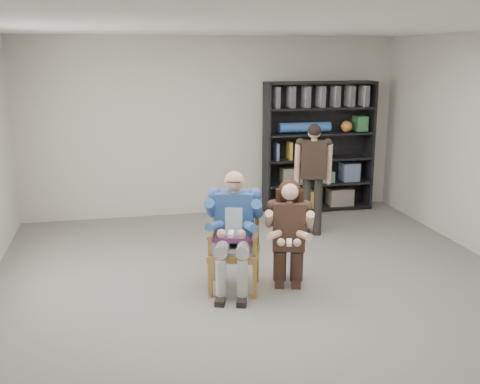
{
  "coord_description": "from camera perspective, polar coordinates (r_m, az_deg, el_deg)",
  "views": [
    {
      "loc": [
        -1.49,
        -5.25,
        2.54
      ],
      "look_at": [
        -0.2,
        0.6,
        1.05
      ],
      "focal_mm": 42.0,
      "sensor_mm": 36.0,
      "label": 1
    }
  ],
  "objects": [
    {
      "name": "room_shell",
      "position": [
        5.57,
        3.34,
        2.15
      ],
      "size": [
        6.0,
        7.0,
        2.8
      ],
      "primitive_type": null,
      "color": "beige",
      "rests_on": "ground"
    },
    {
      "name": "floor",
      "position": [
        6.02,
        3.15,
        -11.02
      ],
      "size": [
        6.0,
        7.0,
        0.01
      ],
      "primitive_type": "cube",
      "color": "slate",
      "rests_on": "ground"
    },
    {
      "name": "armchair",
      "position": [
        6.11,
        -0.6,
        -5.41
      ],
      "size": [
        0.74,
        0.72,
        1.03
      ],
      "primitive_type": null,
      "rotation": [
        0.0,
        0.0,
        -0.29
      ],
      "color": "#A17230",
      "rests_on": "floor"
    },
    {
      "name": "seated_man",
      "position": [
        6.06,
        -0.6,
        -4.03
      ],
      "size": [
        0.78,
        0.93,
        1.33
      ],
      "primitive_type": null,
      "rotation": [
        0.0,
        0.0,
        -0.29
      ],
      "color": "navy",
      "rests_on": "floor"
    },
    {
      "name": "kneeling_woman",
      "position": [
        6.11,
        4.99,
        -4.5
      ],
      "size": [
        0.73,
        0.93,
        1.22
      ],
      "primitive_type": null,
      "rotation": [
        0.0,
        0.0,
        -0.29
      ],
      "color": "#37221E",
      "rests_on": "floor"
    },
    {
      "name": "bookshelf",
      "position": [
        9.22,
        8.0,
        4.53
      ],
      "size": [
        1.8,
        0.38,
        2.1
      ],
      "primitive_type": null,
      "color": "black",
      "rests_on": "floor"
    },
    {
      "name": "standing_man",
      "position": [
        7.94,
        7.41,
        1.19
      ],
      "size": [
        0.55,
        0.39,
        1.6
      ],
      "primitive_type": null,
      "rotation": [
        0.0,
        0.0,
        -0.27
      ],
      "color": "black",
      "rests_on": "floor"
    }
  ]
}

